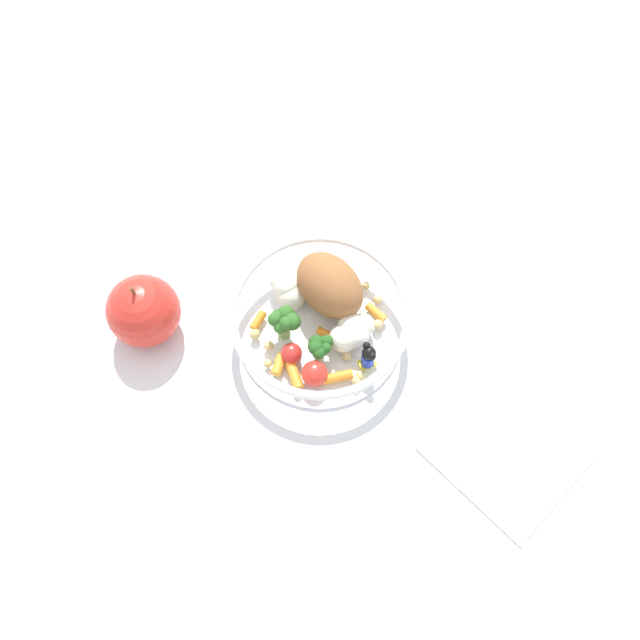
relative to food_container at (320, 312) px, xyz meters
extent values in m
plane|color=white|center=(-0.02, 0.01, -0.03)|extent=(2.40, 2.40, 0.00)
cylinder|color=white|center=(-0.01, 0.01, -0.03)|extent=(0.19, 0.19, 0.01)
torus|color=white|center=(-0.01, 0.01, 0.02)|extent=(0.20, 0.20, 0.01)
ellipsoid|color=#935B33|center=(0.02, -0.02, 0.01)|extent=(0.10, 0.08, 0.07)
cylinder|color=#8EB766|center=(-0.04, 0.03, -0.01)|extent=(0.01, 0.01, 0.02)
sphere|color=#23561E|center=(-0.03, 0.03, 0.00)|extent=(0.02, 0.02, 0.02)
sphere|color=#23561E|center=(-0.03, 0.03, 0.00)|extent=(0.01, 0.01, 0.01)
sphere|color=#23561E|center=(-0.04, 0.03, 0.01)|extent=(0.02, 0.02, 0.02)
sphere|color=#23561E|center=(-0.04, 0.03, 0.00)|extent=(0.02, 0.02, 0.02)
sphere|color=#23561E|center=(-0.04, 0.03, 0.00)|extent=(0.01, 0.01, 0.01)
sphere|color=#23561E|center=(-0.04, 0.02, 0.00)|extent=(0.01, 0.01, 0.01)
sphere|color=#23561E|center=(-0.04, 0.02, 0.00)|extent=(0.01, 0.01, 0.01)
sphere|color=#23561E|center=(-0.03, 0.02, 0.00)|extent=(0.02, 0.02, 0.02)
cylinder|color=#7FAD5B|center=(0.01, 0.04, -0.01)|extent=(0.02, 0.02, 0.02)
sphere|color=#2D6023|center=(0.02, 0.05, 0.01)|extent=(0.02, 0.02, 0.02)
sphere|color=#2D6023|center=(0.01, 0.05, 0.01)|extent=(0.02, 0.02, 0.02)
sphere|color=#2D6023|center=(0.00, 0.05, 0.01)|extent=(0.02, 0.02, 0.02)
sphere|color=#2D6023|center=(0.00, 0.04, 0.02)|extent=(0.02, 0.02, 0.02)
sphere|color=#2D6023|center=(0.00, 0.04, 0.01)|extent=(0.02, 0.02, 0.02)
sphere|color=#2D6023|center=(0.01, 0.04, 0.01)|extent=(0.02, 0.02, 0.02)
sphere|color=white|center=(0.06, 0.02, 0.00)|extent=(0.03, 0.03, 0.03)
sphere|color=white|center=(0.05, 0.02, 0.00)|extent=(0.03, 0.03, 0.03)
sphere|color=white|center=(0.04, 0.02, -0.01)|extent=(0.04, 0.04, 0.04)
sphere|color=white|center=(0.05, 0.01, -0.01)|extent=(0.04, 0.04, 0.04)
sphere|color=silver|center=(-0.03, -0.02, 0.00)|extent=(0.03, 0.03, 0.03)
sphere|color=silver|center=(-0.04, -0.01, -0.01)|extent=(0.03, 0.03, 0.03)
sphere|color=silver|center=(-0.05, -0.02, 0.00)|extent=(0.03, 0.03, 0.03)
sphere|color=silver|center=(-0.04, -0.03, -0.01)|extent=(0.03, 0.03, 0.03)
cube|color=yellow|center=(-0.07, -0.02, -0.02)|extent=(0.02, 0.02, 0.00)
cylinder|color=#1933B2|center=(-0.07, -0.02, -0.01)|extent=(0.02, 0.02, 0.02)
sphere|color=black|center=(-0.07, -0.02, 0.01)|extent=(0.02, 0.02, 0.02)
sphere|color=black|center=(-0.07, -0.02, 0.01)|extent=(0.01, 0.01, 0.01)
sphere|color=black|center=(-0.08, -0.01, 0.01)|extent=(0.01, 0.01, 0.01)
cylinder|color=orange|center=(-0.02, 0.00, -0.02)|extent=(0.03, 0.02, 0.01)
cylinder|color=orange|center=(-0.07, 0.02, -0.02)|extent=(0.02, 0.04, 0.01)
cylinder|color=orange|center=(-0.03, -0.06, -0.02)|extent=(0.03, 0.02, 0.01)
cylinder|color=orange|center=(0.04, 0.06, -0.02)|extent=(0.02, 0.03, 0.01)
cylinder|color=orange|center=(-0.04, 0.06, -0.02)|extent=(0.03, 0.02, 0.01)
cylinder|color=orange|center=(-0.02, 0.07, -0.02)|extent=(0.02, 0.03, 0.01)
sphere|color=red|center=(-0.02, 0.05, -0.01)|extent=(0.02, 0.02, 0.02)
sphere|color=red|center=(-0.06, 0.04, -0.01)|extent=(0.03, 0.03, 0.03)
sphere|color=#D1B775|center=(0.06, -0.02, -0.02)|extent=(0.01, 0.01, 0.01)
sphere|color=tan|center=(0.01, -0.07, -0.02)|extent=(0.01, 0.01, 0.01)
sphere|color=tan|center=(-0.09, 0.01, -0.02)|extent=(0.01, 0.01, 0.01)
sphere|color=#D1B775|center=(-0.04, -0.05, -0.02)|extent=(0.01, 0.01, 0.01)
sphere|color=#D1B775|center=(-0.08, 0.00, -0.02)|extent=(0.01, 0.01, 0.01)
sphere|color=tan|center=(-0.01, 0.08, -0.02)|extent=(0.01, 0.01, 0.01)
sphere|color=#D1B775|center=(-0.01, -0.07, -0.02)|extent=(0.01, 0.01, 0.01)
sphere|color=tan|center=(0.02, 0.07, -0.02)|extent=(0.01, 0.01, 0.01)
sphere|color=#D1B775|center=(0.00, 0.07, -0.02)|extent=(0.01, 0.01, 0.01)
sphere|color=#D1B775|center=(-0.06, 0.00, -0.02)|extent=(0.01, 0.01, 0.01)
sphere|color=red|center=(0.10, 0.17, 0.01)|extent=(0.08, 0.08, 0.08)
cylinder|color=brown|center=(0.10, 0.17, 0.06)|extent=(0.00, 0.00, 0.01)
cube|color=white|center=(-0.24, -0.09, -0.03)|extent=(0.17, 0.16, 0.01)
camera|label=1|loc=(-0.28, 0.18, 0.67)|focal=36.76mm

